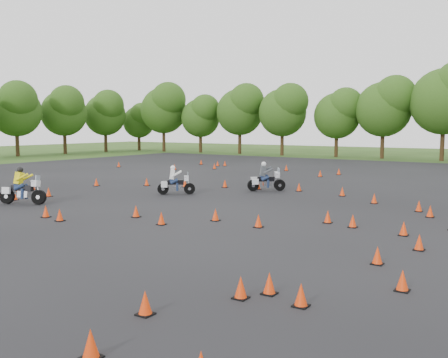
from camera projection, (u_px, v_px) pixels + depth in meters
ground at (167, 219)px, 19.28m from camera, size 140.00×140.00×0.00m
asphalt_pad at (247, 200)px, 24.25m from camera, size 62.00×62.00×0.00m
treeline at (416, 115)px, 47.07m from camera, size 87.05×32.16×10.55m
traffic_cones at (247, 197)px, 23.69m from camera, size 36.47×32.64×0.45m
rider_grey at (266, 176)px, 27.48m from camera, size 2.04×1.85×1.63m
rider_yellow at (22, 186)px, 22.74m from camera, size 2.30×1.57×1.71m
rider_white at (176, 180)px, 26.12m from camera, size 1.93×1.68×1.52m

